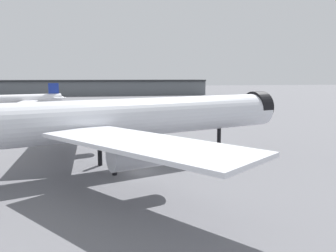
# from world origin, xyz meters

# --- Properties ---
(ground) EXTENTS (900.00, 900.00, 0.00)m
(ground) POSITION_xyz_m (0.00, 0.00, 0.00)
(ground) COLOR slate
(airliner_near_gate) EXTENTS (66.34, 59.23, 18.10)m
(airliner_near_gate) POSITION_xyz_m (-2.94, 3.28, 7.97)
(airliner_near_gate) COLOR silver
(airliner_near_gate) RESTS_ON ground
(airliner_far_taxiway) EXTENTS (39.49, 35.10, 11.71)m
(airliner_far_taxiway) POSITION_xyz_m (-39.64, 97.36, 5.16)
(airliner_far_taxiway) COLOR white
(airliner_far_taxiway) RESTS_ON ground
(terminal_building) EXTENTS (252.63, 25.99, 20.82)m
(terminal_building) POSITION_xyz_m (-54.76, 215.86, 5.96)
(terminal_building) COLOR slate
(terminal_building) RESTS_ON ground
(baggage_tug_wing) EXTENTS (2.78, 3.56, 1.85)m
(baggage_tug_wing) POSITION_xyz_m (-18.47, 42.33, 0.97)
(baggage_tug_wing) COLOR black
(baggage_tug_wing) RESTS_ON ground
(baggage_cart_trailing) EXTENTS (2.60, 2.81, 1.82)m
(baggage_cart_trailing) POSITION_xyz_m (-25.11, 37.17, 0.98)
(baggage_cart_trailing) COLOR black
(baggage_cart_trailing) RESTS_ON ground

